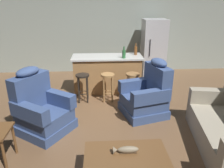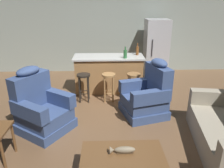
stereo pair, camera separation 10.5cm
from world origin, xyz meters
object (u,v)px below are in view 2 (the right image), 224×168
Objects in this scene: recliner_near_lamp at (41,109)px; bar_stool_left at (84,83)px; fish_figurine at (122,150)px; refrigerator at (156,48)px; recliner_near_island at (147,96)px; bar_stool_middle at (109,82)px; kitchen_island at (109,74)px; bottle_tall_green at (137,51)px; bottle_short_amber at (125,54)px; bar_stool_right at (133,82)px; coffee_table at (123,158)px.

recliner_near_lamp is 1.76× the size of bar_stool_left.
refrigerator is (1.39, 4.31, 0.42)m from fish_figurine.
bar_stool_middle is at bearing -56.36° from recliner_near_island.
bottle_tall_green is at bearing 8.37° from kitchen_island.
bar_stool_middle is 2.35× the size of bottle_short_amber.
kitchen_island is 5.92× the size of bottle_tall_green.
bottle_short_amber reaches higher than kitchen_island.
bottle_short_amber reaches higher than recliner_near_island.
bar_stool_left is at bearing 94.18° from recliner_near_lamp.
bar_stool_middle is 1.00× the size of bar_stool_right.
bar_stool_left reaches higher than coffee_table.
bar_stool_left is at bearing -157.73° from bottle_short_amber.
recliner_near_island is 1.76× the size of bar_stool_left.
bottle_tall_green is at bearing -124.40° from refrigerator.
refrigerator reaches higher than bar_stool_right.
bar_stool_right is at bearing 79.59° from coffee_table.
refrigerator is (1.51, 1.83, 0.41)m from bar_stool_middle.
coffee_table is at bearing -101.07° from bottle_tall_green.
bar_stool_middle is 0.83m from bottle_short_amber.
recliner_near_lamp is at bearing 136.93° from coffee_table.
bar_stool_left and bar_stool_middle have the same top height.
bar_stool_right is 0.39× the size of refrigerator.
bottle_short_amber reaches higher than bar_stool_middle.
recliner_near_lamp is 1.75m from bar_stool_middle.
bar_stool_left reaches higher than fish_figurine.
coffee_table is 3.15m from kitchen_island.
kitchen_island is 1.96m from refrigerator.
bottle_short_amber is (1.70, 1.61, 0.64)m from recliner_near_lamp.
bar_stool_left is at bearing -151.34° from bottle_tall_green.
bar_stool_right is at bearing -88.72° from recliner_near_island.
kitchen_island is 0.96m from bottle_tall_green.
coffee_table is 2.56m from bar_stool_right.
recliner_near_island is at bearing 47.97° from recliner_near_lamp.
bar_stool_right reaches higher than coffee_table.
recliner_near_island reaches higher than bar_stool_left.
bottle_short_amber is at bearing 84.20° from fish_figurine.
refrigerator is (1.38, 4.34, 0.52)m from coffee_table.
bottle_short_amber reaches higher than coffee_table.
kitchen_island is 6.22× the size of bottle_short_amber.
bar_stool_left is at bearing 180.00° from bar_stool_right.
bottle_tall_green reaches higher than recliner_near_lamp.
refrigerator is (0.92, 1.83, 0.41)m from bar_stool_right.
fish_figurine is 1.92m from recliner_near_island.
fish_figurine is 0.19× the size of kitchen_island.
bottle_tall_green is (-0.04, 1.43, 0.64)m from recliner_near_island.
coffee_table is 4.59m from refrigerator.
refrigerator is at bearing 50.46° from bar_stool_middle.
recliner_near_island is 3.94× the size of bottle_tall_green.
bottle_short_amber is at bearing 44.59° from bar_stool_middle.
refrigerator reaches higher than bar_stool_middle.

